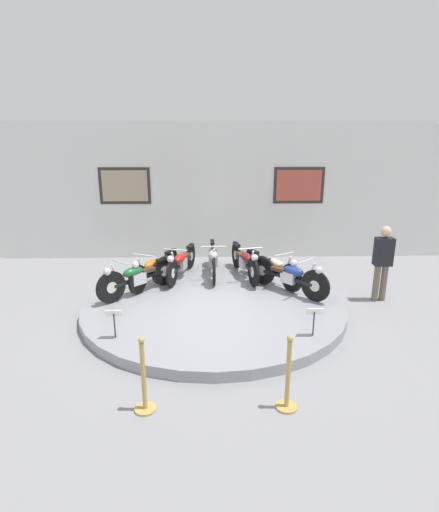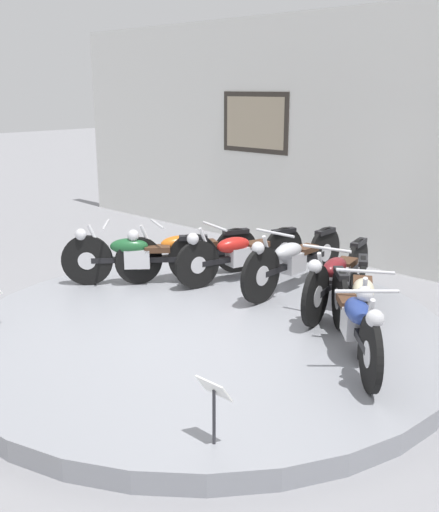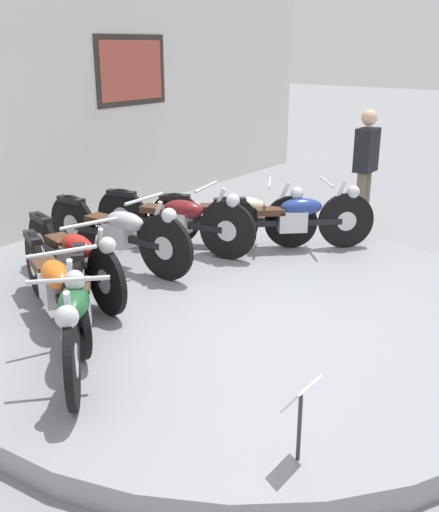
% 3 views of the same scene
% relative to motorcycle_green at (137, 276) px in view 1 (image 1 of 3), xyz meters
% --- Properties ---
extents(ground_plane, '(60.00, 60.00, 0.00)m').
position_rel_motorcycle_green_xyz_m(ground_plane, '(1.58, -0.37, -0.58)').
color(ground_plane, gray).
extents(display_platform, '(5.18, 5.18, 0.19)m').
position_rel_motorcycle_green_xyz_m(display_platform, '(1.58, -0.37, -0.48)').
color(display_platform, gray).
rests_on(display_platform, ground_plane).
extents(back_wall, '(14.00, 0.22, 3.74)m').
position_rel_motorcycle_green_xyz_m(back_wall, '(1.58, 3.36, 1.30)').
color(back_wall, silver).
rests_on(back_wall, ground_plane).
extents(motorcycle_green, '(1.41, 1.49, 0.80)m').
position_rel_motorcycle_green_xyz_m(motorcycle_green, '(0.00, 0.00, 0.00)').
color(motorcycle_green, black).
rests_on(motorcycle_green, display_platform).
extents(motorcycle_orange, '(0.87, 1.81, 0.78)m').
position_rel_motorcycle_green_xyz_m(motorcycle_orange, '(0.27, 0.59, -0.01)').
color(motorcycle_orange, black).
rests_on(motorcycle_orange, display_platform).
extents(motorcycle_red, '(0.65, 1.92, 0.78)m').
position_rel_motorcycle_green_xyz_m(motorcycle_red, '(0.84, 1.02, -0.01)').
color(motorcycle_red, black).
rests_on(motorcycle_red, display_platform).
extents(motorcycle_silver, '(0.54, 2.03, 0.81)m').
position_rel_motorcycle_green_xyz_m(motorcycle_silver, '(1.58, 1.17, 0.01)').
color(motorcycle_silver, black).
rests_on(motorcycle_silver, display_platform).
extents(motorcycle_maroon, '(0.60, 1.97, 0.80)m').
position_rel_motorcycle_green_xyz_m(motorcycle_maroon, '(2.32, 1.02, 0.00)').
color(motorcycle_maroon, black).
rests_on(motorcycle_maroon, display_platform).
extents(motorcycle_cream, '(1.05, 1.71, 0.78)m').
position_rel_motorcycle_green_xyz_m(motorcycle_cream, '(2.89, 0.59, -0.02)').
color(motorcycle_cream, black).
rests_on(motorcycle_cream, display_platform).
extents(motorcycle_blue, '(1.40, 1.49, 0.80)m').
position_rel_motorcycle_green_xyz_m(motorcycle_blue, '(3.16, -0.00, -0.00)').
color(motorcycle_blue, black).
rests_on(motorcycle_blue, display_platform).
extents(info_placard_front_left, '(0.26, 0.11, 0.51)m').
position_rel_motorcycle_green_xyz_m(info_placard_front_left, '(-0.04, -1.92, -0.02)').
color(info_placard_front_left, '#333338').
rests_on(info_placard_front_left, display_platform).
extents(info_placard_front_centre, '(0.26, 0.11, 0.51)m').
position_rel_motorcycle_green_xyz_m(info_placard_front_centre, '(3.20, -1.92, -0.02)').
color(info_placard_front_centre, '#333338').
rests_on(info_placard_front_centre, display_platform).
extents(visitor_standing, '(0.36, 0.22, 1.61)m').
position_rel_motorcycle_green_xyz_m(visitor_standing, '(5.09, -0.01, 0.33)').
color(visitor_standing, '#6B6051').
rests_on(visitor_standing, ground_plane).
extents(stanchion_post_left_of_entry, '(0.28, 0.28, 1.02)m').
position_rel_motorcycle_green_xyz_m(stanchion_post_left_of_entry, '(0.68, -3.49, -0.23)').
color(stanchion_post_left_of_entry, tan).
rests_on(stanchion_post_left_of_entry, ground_plane).
extents(stanchion_post_right_of_entry, '(0.28, 0.28, 1.02)m').
position_rel_motorcycle_green_xyz_m(stanchion_post_right_of_entry, '(2.48, -3.49, -0.23)').
color(stanchion_post_right_of_entry, tan).
rests_on(stanchion_post_right_of_entry, ground_plane).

